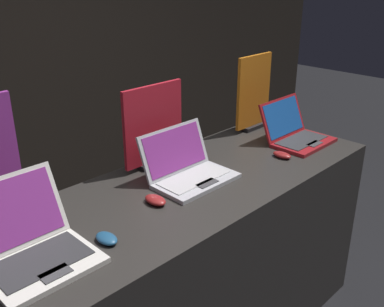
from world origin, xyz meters
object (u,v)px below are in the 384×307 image
Objects in this scene: mouse_front at (107,238)px; mouse_back at (282,155)px; promo_stand_middle at (154,128)px; laptop_front at (31,244)px; laptop_middle at (188,168)px; promo_stand_back at (254,95)px; laptop_back at (295,133)px; mouse_middle at (155,200)px.

mouse_front is 1.13m from mouse_back.
laptop_front is at bearing -159.42° from promo_stand_middle.
promo_stand_middle is at bearing 34.65° from mouse_front.
promo_stand_middle reaches higher than mouse_front.
promo_stand_back is (0.79, 0.23, 0.17)m from laptop_middle.
laptop_back is at bearing 3.06° from mouse_front.
promo_stand_middle is at bearing 157.18° from laptop_back.
mouse_back is (-0.25, -0.08, -0.04)m from laptop_back.
laptop_back is 0.78× the size of promo_stand_back.
mouse_middle is 1.06m from laptop_back.
mouse_front is 0.22× the size of promo_stand_back.
laptop_front is 1.38m from mouse_back.
promo_stand_back reaches higher than mouse_front.
mouse_back is (0.54, -0.42, -0.19)m from promo_stand_middle.
promo_stand_middle reaches higher than laptop_back.
promo_stand_back is (0.79, -0.02, 0.02)m from promo_stand_middle.
mouse_middle is (0.32, 0.09, 0.00)m from mouse_front.
laptop_middle is at bearing 162.29° from mouse_back.
mouse_middle is at bearing 16.10° from mouse_front.
mouse_back is at bearing -37.56° from promo_stand_middle.
laptop_middle is (0.83, 0.07, -0.01)m from laptop_front.
laptop_middle is at bearing 4.79° from laptop_front.
mouse_middle is at bearing -130.49° from promo_stand_middle.
laptop_middle is at bearing 15.58° from mouse_front.
promo_stand_back reaches higher than laptop_middle.
mouse_back is 0.23× the size of promo_stand_back.
laptop_middle is 1.09× the size of laptop_back.
mouse_back is (1.13, -0.01, 0.00)m from mouse_front.
mouse_front is 1.45m from promo_stand_back.
promo_stand_back is (1.62, 0.30, 0.16)m from laptop_front.
mouse_middle is 0.31× the size of laptop_back.
mouse_front is 0.25× the size of promo_stand_middle.
promo_stand_middle is at bearing 49.51° from mouse_middle.
laptop_front is at bearing 179.79° from mouse_middle.
promo_stand_back reaches higher than mouse_middle.
laptop_front is at bearing -169.67° from promo_stand_back.
promo_stand_middle is 0.71m from mouse_back.
laptop_back is at bearing -0.73° from laptop_front.
laptop_back is (0.79, -0.33, -0.14)m from promo_stand_middle.
laptop_back is (1.62, -0.02, -0.01)m from laptop_front.
mouse_back is (1.37, -0.10, -0.05)m from laptop_front.
mouse_front is 0.96× the size of mouse_back.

